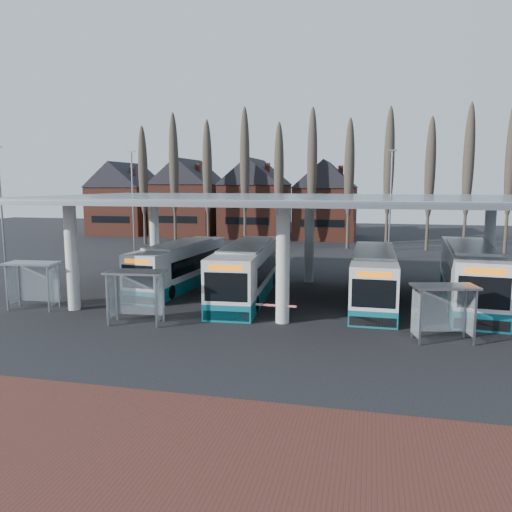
% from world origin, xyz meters
% --- Properties ---
extents(ground, '(140.00, 140.00, 0.00)m').
position_xyz_m(ground, '(0.00, 0.00, 0.00)').
color(ground, black).
rests_on(ground, ground).
extents(brick_strip, '(70.00, 10.00, 0.03)m').
position_xyz_m(brick_strip, '(0.00, -12.00, 0.01)').
color(brick_strip, '#502620').
rests_on(brick_strip, ground).
extents(station_canopy, '(32.00, 16.00, 6.34)m').
position_xyz_m(station_canopy, '(0.00, 8.00, 5.68)').
color(station_canopy, silver).
rests_on(station_canopy, ground).
extents(poplar_row, '(45.10, 1.10, 14.50)m').
position_xyz_m(poplar_row, '(0.00, 33.00, 8.78)').
color(poplar_row, '#473D33').
rests_on(poplar_row, ground).
extents(townhouse_row, '(36.80, 10.30, 12.25)m').
position_xyz_m(townhouse_row, '(-15.75, 44.00, 5.94)').
color(townhouse_row, brown).
rests_on(townhouse_row, ground).
extents(lamp_post_a, '(0.80, 0.16, 10.17)m').
position_xyz_m(lamp_post_a, '(-18.00, 22.00, 5.34)').
color(lamp_post_a, slate).
rests_on(lamp_post_a, ground).
extents(lamp_post_b, '(0.80, 0.16, 10.17)m').
position_xyz_m(lamp_post_b, '(6.00, 26.00, 5.34)').
color(lamp_post_b, slate).
rests_on(lamp_post_b, ground).
extents(lamp_post_d, '(0.80, 0.16, 10.17)m').
position_xyz_m(lamp_post_d, '(-26.00, 14.00, 5.34)').
color(lamp_post_d, slate).
rests_on(lamp_post_d, ground).
extents(bus_0, '(3.24, 11.20, 3.07)m').
position_xyz_m(bus_0, '(-8.44, 9.75, 1.45)').
color(bus_0, silver).
rests_on(bus_0, ground).
extents(bus_1, '(3.41, 12.25, 3.36)m').
position_xyz_m(bus_1, '(-3.23, 7.89, 1.58)').
color(bus_1, silver).
rests_on(bus_1, ground).
extents(bus_2, '(2.48, 11.39, 3.16)m').
position_xyz_m(bus_2, '(4.55, 8.18, 1.49)').
color(bus_2, silver).
rests_on(bus_2, ground).
extents(bus_3, '(3.65, 12.72, 3.49)m').
position_xyz_m(bus_3, '(10.13, 9.28, 1.64)').
color(bus_3, silver).
rests_on(bus_3, ground).
extents(shelter_0, '(3.02, 1.72, 2.68)m').
position_xyz_m(shelter_0, '(-14.33, 2.25, 1.95)').
color(shelter_0, gray).
rests_on(shelter_0, ground).
extents(shelter_1, '(3.07, 1.75, 2.73)m').
position_xyz_m(shelter_1, '(-7.24, 0.74, 1.98)').
color(shelter_1, gray).
rests_on(shelter_1, ground).
extents(shelter_2, '(3.04, 1.98, 2.60)m').
position_xyz_m(shelter_2, '(7.56, 1.13, 1.89)').
color(shelter_2, gray).
rests_on(shelter_2, ground).
extents(barrier, '(2.12, 0.57, 1.06)m').
position_xyz_m(barrier, '(-0.31, 2.47, 0.82)').
color(barrier, black).
rests_on(barrier, ground).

